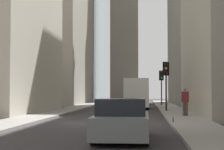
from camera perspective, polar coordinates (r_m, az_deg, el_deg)
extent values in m
plane|color=#302D30|center=(20.57, -1.26, -7.04)|extent=(135.00, 135.00, 0.00)
cube|color=gray|center=(21.51, -13.34, -6.59)|extent=(90.00, 2.20, 0.14)
cube|color=gray|center=(20.58, 11.39, -6.79)|extent=(90.00, 2.20, 0.14)
cube|color=#A8A091|center=(52.60, -9.44, 9.18)|extent=(17.12, 10.00, 24.43)
cube|color=gray|center=(63.10, 1.89, 6.50)|extent=(4.37, 4.37, 22.91)
cube|color=silver|center=(36.69, 3.63, -2.60)|extent=(4.60, 2.25, 2.60)
cube|color=#38383D|center=(39.89, 3.73, -3.09)|extent=(1.90, 2.25, 1.90)
cube|color=black|center=(39.88, 3.73, -2.23)|extent=(1.92, 2.09, 0.64)
cylinder|color=black|center=(39.90, 5.15, -4.17)|extent=(0.88, 0.28, 0.88)
cylinder|color=black|center=(39.93, 2.32, -4.17)|extent=(0.88, 0.28, 0.88)
cylinder|color=black|center=(35.30, 5.19, -4.39)|extent=(0.88, 0.28, 0.88)
cylinder|color=black|center=(35.34, 1.99, -4.40)|extent=(0.88, 0.28, 0.88)
cube|color=slate|center=(13.32, 1.50, -7.28)|extent=(4.30, 1.78, 0.70)
cube|color=black|center=(13.08, 1.44, -4.64)|extent=(2.10, 1.58, 0.54)
cylinder|color=black|center=(14.66, 4.88, -7.63)|extent=(0.64, 0.22, 0.64)
cylinder|color=black|center=(14.74, -1.25, -7.61)|extent=(0.64, 0.22, 0.64)
cylinder|color=black|center=(11.97, 4.89, -8.81)|extent=(0.64, 0.22, 0.64)
cylinder|color=black|center=(12.07, -2.62, -8.76)|extent=(0.64, 0.22, 0.64)
cylinder|color=black|center=(43.65, 7.27, -2.52)|extent=(0.12, 0.12, 2.86)
cube|color=black|center=(43.69, 7.25, -0.06)|extent=(0.28, 0.32, 0.90)
cube|color=black|center=(43.84, 7.24, -0.06)|extent=(0.03, 0.52, 1.10)
sphere|color=black|center=(43.54, 7.26, 0.35)|extent=(0.20, 0.20, 0.20)
sphere|color=black|center=(43.53, 7.26, -0.05)|extent=(0.20, 0.20, 0.20)
sphere|color=green|center=(43.52, 7.26, -0.44)|extent=(0.20, 0.20, 0.20)
cylinder|color=black|center=(31.01, 7.94, -2.55)|extent=(0.12, 0.12, 2.88)
cube|color=black|center=(31.06, 7.92, 0.94)|extent=(0.28, 0.32, 0.90)
cube|color=black|center=(31.22, 7.90, 0.93)|extent=(0.03, 0.52, 1.10)
sphere|color=black|center=(30.92, 7.93, 1.52)|extent=(0.20, 0.20, 0.20)
sphere|color=orange|center=(30.90, 7.93, 0.96)|extent=(0.20, 0.20, 0.20)
sphere|color=black|center=(30.89, 7.94, 0.40)|extent=(0.20, 0.20, 0.20)
cylinder|color=#473D33|center=(24.74, 10.87, -4.90)|extent=(0.16, 0.16, 0.86)
cylinder|color=#473D33|center=(24.72, 10.48, -4.91)|extent=(0.16, 0.16, 0.86)
cube|color=maroon|center=(24.71, 10.66, -3.16)|extent=(0.26, 0.44, 0.65)
sphere|color=#936B4C|center=(24.71, 10.65, -2.06)|extent=(0.22, 0.22, 0.22)
cylinder|color=brown|center=(19.44, 8.95, -6.57)|extent=(0.07, 0.07, 0.20)
cylinder|color=brown|center=(19.43, 8.94, -6.17)|extent=(0.03, 0.03, 0.07)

